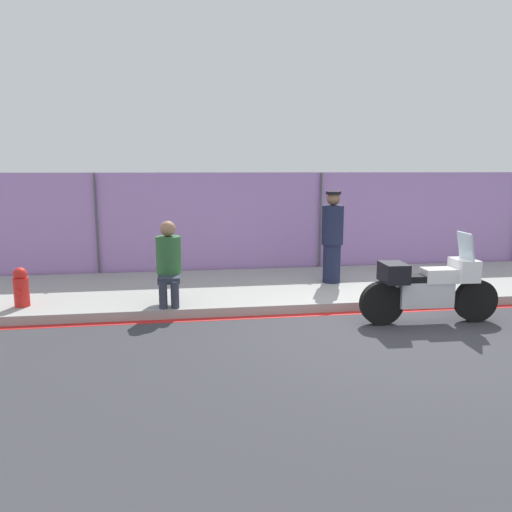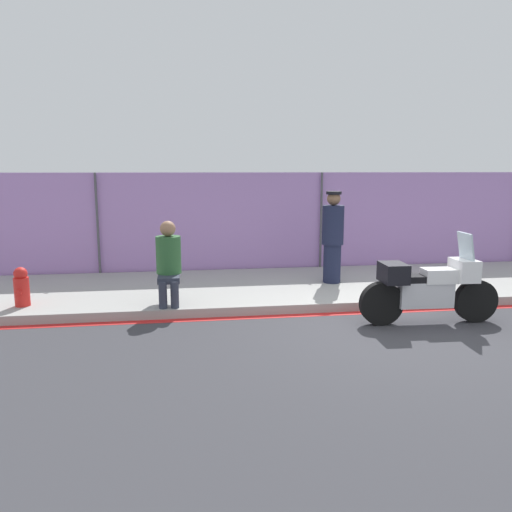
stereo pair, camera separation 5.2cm
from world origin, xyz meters
name	(u,v)px [view 1 (the left image)]	position (x,y,z in m)	size (l,w,h in m)	color
ground_plane	(393,329)	(0.00, 0.00, 0.00)	(120.00, 120.00, 0.00)	#38383D
sidewalk	(340,285)	(0.00, 2.59, 0.08)	(36.93, 3.20, 0.16)	#9E9E99
curb_paint_stripe	(371,312)	(0.00, 0.91, 0.00)	(36.93, 0.18, 0.01)	red
storefront_fence	(319,223)	(0.00, 4.28, 1.17)	(35.09, 0.17, 2.33)	#AD7FC6
motorcycle	(429,287)	(0.65, 0.21, 0.58)	(2.23, 0.55, 1.44)	black
officer_standing	(332,237)	(-0.20, 2.58, 1.08)	(0.43, 0.43, 1.82)	#191E38
person_seated_on_curb	(169,258)	(-3.39, 1.49, 0.92)	(0.42, 0.73, 1.39)	#2D3342
fire_hydrant	(21,287)	(-5.81, 1.60, 0.48)	(0.24, 0.30, 0.66)	red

